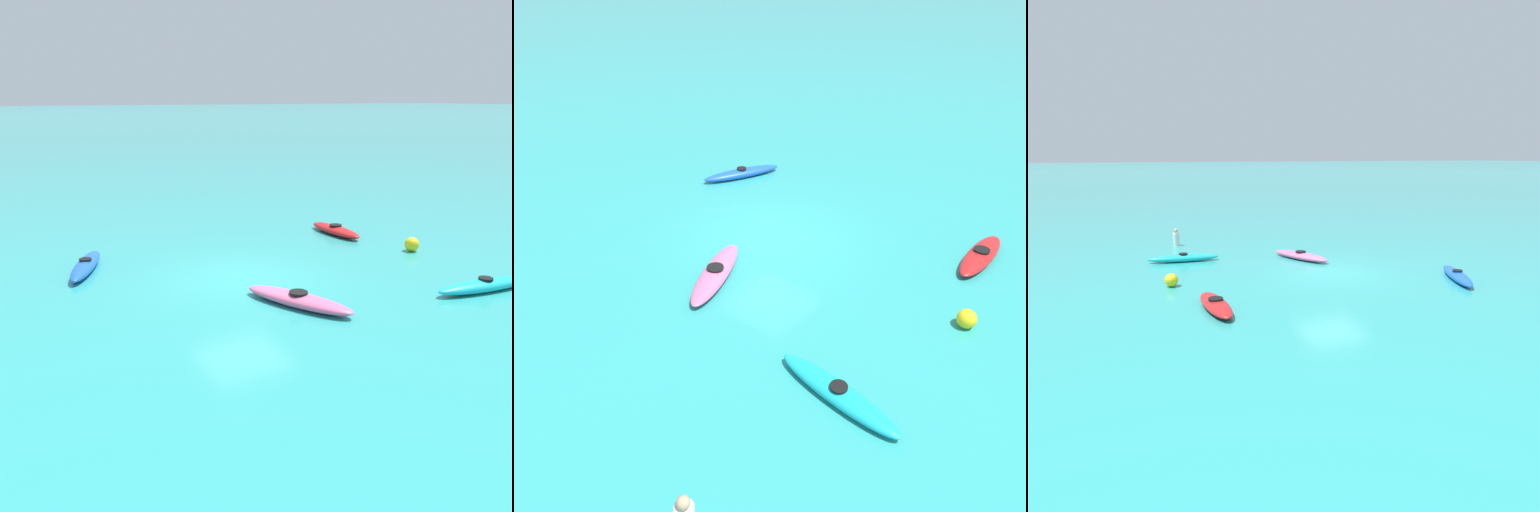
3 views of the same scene
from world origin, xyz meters
The scene contains 6 objects.
ground_plane centered at (0.00, 0.00, 0.00)m, with size 600.00×600.00×0.00m, color teal.
kayak_cyan centered at (4.01, 5.08, 0.16)m, with size 0.90×3.05×0.37m.
kayak_red centered at (-2.84, 5.30, 0.16)m, with size 2.62×0.76×0.37m.
kayak_pink centered at (2.60, 0.22, 0.16)m, with size 3.01×1.88×0.37m.
kayak_blue centered at (-2.70, -3.72, 0.16)m, with size 2.94×1.71×0.37m.
buoy_yellow centered at (0.20, 6.14, 0.23)m, with size 0.47×0.47×0.47m, color yellow.
Camera 2 is at (10.41, 8.70, 8.06)m, focal length 36.51 mm.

